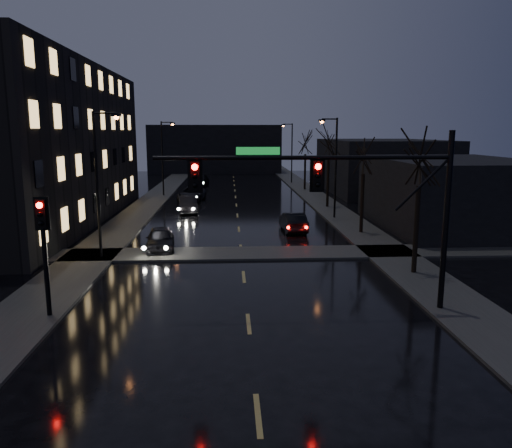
{
  "coord_description": "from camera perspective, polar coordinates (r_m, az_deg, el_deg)",
  "views": [
    {
      "loc": [
        -0.66,
        -9.31,
        6.95
      ],
      "look_at": [
        0.43,
        10.82,
        3.2
      ],
      "focal_mm": 35.0,
      "sensor_mm": 36.0,
      "label": 1
    }
  ],
  "objects": [
    {
      "name": "tree_far",
      "position": [
        60.0,
        5.68,
        9.64
      ],
      "size": [
        3.43,
        3.43,
        7.88
      ],
      "color": "black",
      "rests_on": "ground"
    },
    {
      "name": "streetlight_l_far",
      "position": [
        54.79,
        -10.44,
        8.09
      ],
      "size": [
        1.53,
        0.28,
        8.0
      ],
      "color": "black",
      "rests_on": "ground"
    },
    {
      "name": "commercial_right_near",
      "position": [
        39.08,
        21.4,
        3.28
      ],
      "size": [
        10.0,
        14.0,
        5.0
      ],
      "primitive_type": "cube",
      "color": "black",
      "rests_on": "ground"
    },
    {
      "name": "sidewalk_left",
      "position": [
        45.52,
        -12.97,
        1.56
      ],
      "size": [
        3.0,
        140.0,
        0.12
      ],
      "primitive_type": "cube",
      "color": "#2D2D2B",
      "rests_on": "ground"
    },
    {
      "name": "tree_near",
      "position": [
        25.02,
        18.35,
        8.34
      ],
      "size": [
        3.52,
        3.52,
        8.08
      ],
      "color": "black",
      "rests_on": "ground"
    },
    {
      "name": "far_block",
      "position": [
        87.39,
        -4.66,
        8.57
      ],
      "size": [
        22.0,
        10.0,
        8.0
      ],
      "primitive_type": "cube",
      "color": "black",
      "rests_on": "ground"
    },
    {
      "name": "oncoming_car_d",
      "position": [
        64.85,
        -6.51,
        4.98
      ],
      "size": [
        2.67,
        5.33,
        1.48
      ],
      "primitive_type": "imported",
      "rotation": [
        0.0,
        0.0,
        -0.12
      ],
      "color": "black",
      "rests_on": "ground"
    },
    {
      "name": "tree_mid_a",
      "position": [
        34.54,
        12.26,
        8.44
      ],
      "size": [
        3.3,
        3.3,
        7.58
      ],
      "color": "black",
      "rests_on": "ground"
    },
    {
      "name": "commercial_right_far",
      "position": [
        60.1,
        14.11,
        6.46
      ],
      "size": [
        12.0,
        18.0,
        6.0
      ],
      "primitive_type": "cube",
      "color": "black",
      "rests_on": "ground"
    },
    {
      "name": "sidewalk_right",
      "position": [
        45.77,
        8.5,
        1.76
      ],
      "size": [
        3.0,
        140.0,
        0.12
      ],
      "primitive_type": "cube",
      "color": "#2D2D2B",
      "rests_on": "ground"
    },
    {
      "name": "oncoming_car_a",
      "position": [
        30.06,
        -10.88,
        -1.69
      ],
      "size": [
        2.0,
        4.14,
        1.36
      ],
      "primitive_type": "imported",
      "rotation": [
        0.0,
        0.0,
        0.1
      ],
      "color": "black",
      "rests_on": "ground"
    },
    {
      "name": "streetlight_r_far",
      "position": [
        67.85,
        3.94,
        8.68
      ],
      "size": [
        1.53,
        0.28,
        8.0
      ],
      "color": "black",
      "rests_on": "ground"
    },
    {
      "name": "lead_car",
      "position": [
        35.19,
        4.26,
        0.25
      ],
      "size": [
        1.65,
        4.19,
        1.36
      ],
      "primitive_type": "imported",
      "rotation": [
        0.0,
        0.0,
        3.19
      ],
      "color": "black",
      "rests_on": "ground"
    },
    {
      "name": "signal_mast",
      "position": [
        18.97,
        10.71,
        4.06
      ],
      "size": [
        11.11,
        0.41,
        7.0
      ],
      "color": "black",
      "rests_on": "ground"
    },
    {
      "name": "tree_mid_b",
      "position": [
        46.21,
        8.35,
        10.01
      ],
      "size": [
        3.74,
        3.74,
        8.59
      ],
      "color": "black",
      "rests_on": "ground"
    },
    {
      "name": "apartment_block",
      "position": [
        42.39,
        -25.3,
        8.26
      ],
      "size": [
        12.0,
        30.0,
        12.0
      ],
      "primitive_type": "cube",
      "color": "black",
      "rests_on": "ground"
    },
    {
      "name": "oncoming_car_b",
      "position": [
        43.73,
        -7.78,
        2.23
      ],
      "size": [
        2.03,
        4.44,
        1.41
      ],
      "primitive_type": "imported",
      "rotation": [
        0.0,
        0.0,
        0.13
      ],
      "color": "black",
      "rests_on": "ground"
    },
    {
      "name": "oncoming_car_c",
      "position": [
        51.09,
        -7.37,
        3.43
      ],
      "size": [
        2.83,
        5.27,
        1.41
      ],
      "primitive_type": "imported",
      "rotation": [
        0.0,
        0.0,
        -0.1
      ],
      "color": "black",
      "rests_on": "ground"
    },
    {
      "name": "sidewalk_cross",
      "position": [
        28.66,
        -1.68,
        -3.38
      ],
      "size": [
        40.0,
        3.0,
        0.12
      ],
      "primitive_type": "cube",
      "color": "#2D2D2B",
      "rests_on": "ground"
    },
    {
      "name": "streetlight_r_mid",
      "position": [
        40.22,
        8.82,
        7.32
      ],
      "size": [
        1.53,
        0.28,
        8.0
      ],
      "color": "black",
      "rests_on": "ground"
    },
    {
      "name": "signal_pole_left",
      "position": [
        19.93,
        -23.1,
        -1.71
      ],
      "size": [
        0.35,
        0.41,
        4.53
      ],
      "color": "black",
      "rests_on": "ground"
    },
    {
      "name": "streetlight_l_near",
      "position": [
        28.26,
        -17.34,
        5.65
      ],
      "size": [
        1.53,
        0.28,
        8.0
      ],
      "color": "black",
      "rests_on": "ground"
    }
  ]
}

